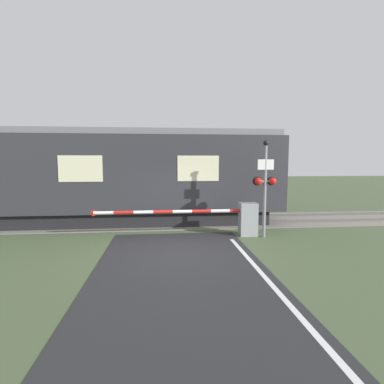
# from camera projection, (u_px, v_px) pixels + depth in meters

# --- Properties ---
(ground_plane) EXTENTS (80.00, 80.00, 0.00)m
(ground_plane) POSITION_uv_depth(u_px,v_px,m) (178.00, 251.00, 8.68)
(ground_plane) COLOR #475638
(track_bed) EXTENTS (36.00, 3.20, 0.13)m
(track_bed) POSITION_uv_depth(u_px,v_px,m) (173.00, 221.00, 12.73)
(track_bed) COLOR slate
(track_bed) RESTS_ON ground_plane
(train) EXTENTS (15.61, 2.74, 3.82)m
(train) POSITION_uv_depth(u_px,v_px,m) (90.00, 177.00, 12.20)
(train) COLOR black
(train) RESTS_ON ground_plane
(crossing_barrier) EXTENTS (5.62, 0.44, 1.15)m
(crossing_barrier) POSITION_uv_depth(u_px,v_px,m) (235.00, 218.00, 10.33)
(crossing_barrier) COLOR gray
(crossing_barrier) RESTS_ON ground_plane
(signal_post) EXTENTS (0.80, 0.26, 3.28)m
(signal_post) POSITION_uv_depth(u_px,v_px,m) (265.00, 182.00, 10.02)
(signal_post) COLOR gray
(signal_post) RESTS_ON ground_plane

